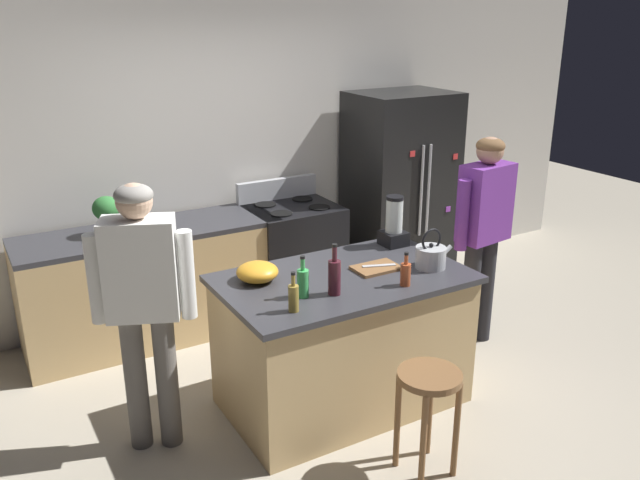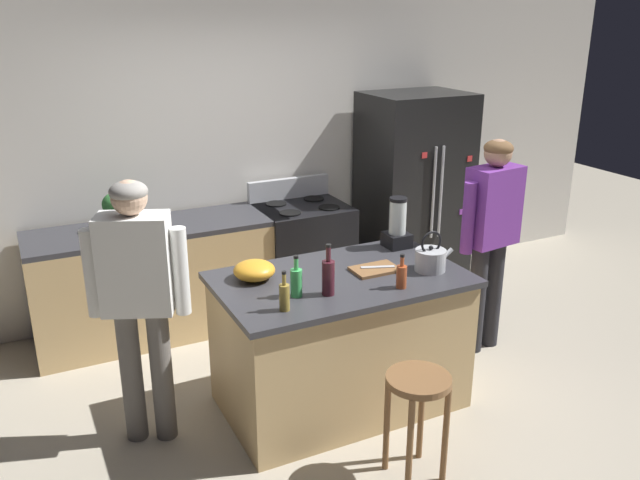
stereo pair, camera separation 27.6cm
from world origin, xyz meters
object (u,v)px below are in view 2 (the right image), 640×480
Objects in this scene: kitchen_island at (340,341)px; potted_plant at (116,209)px; bottle_cooking_sauce at (402,276)px; person_by_island_left at (138,290)px; blender_appliance at (397,226)px; refrigerator at (413,193)px; cutting_board at (375,269)px; chef_knife at (378,267)px; bar_stool at (417,399)px; bottle_soda at (296,282)px; person_by_sink_right at (491,226)px; bottle_vinegar at (284,296)px; stove_range at (303,255)px; mixing_bowl at (254,270)px; bottle_wine at (328,276)px; tea_kettle at (431,259)px.

kitchen_island is 5.26× the size of potted_plant.
potted_plant reaches higher than bottle_cooking_sauce.
person_by_island_left is 4.54× the size of blender_appliance.
person_by_island_left is at bearing -154.55° from refrigerator.
kitchen_island is 2.00m from potted_plant.
chef_knife is (0.02, -0.00, 0.01)m from cutting_board.
bottle_soda is at bearing 120.53° from bar_stool.
blender_appliance is at bearing 24.98° from bottle_soda.
refrigerator reaches higher than chef_knife.
person_by_sink_right is 5.49× the size of cutting_board.
chef_knife is at bearing 19.80° from bottle_vinegar.
mixing_bowl is at bearing -125.36° from stove_range.
person_by_island_left reaches higher than bottle_soda.
bottle_wine is (0.18, -0.06, 0.02)m from bottle_soda.
stove_range is 1.77m from tea_kettle.
chef_knife is (-0.35, -0.33, -0.13)m from blender_appliance.
tea_kettle is at bearing -45.68° from potted_plant.
potted_plant reaches higher than tea_kettle.
potted_plant is 2.30m from bottle_cooking_sauce.
person_by_island_left is 6.42× the size of bottle_soda.
bottle_cooking_sauce is at bearing -1.66° from bottle_vinegar.
kitchen_island is 0.87× the size of refrigerator.
cutting_board is at bearing -159.57° from chef_knife.
potted_plant is at bearing 107.66° from bottle_vinegar.
stove_range is at bearing 70.08° from bottle_wine.
kitchen_island is 4.37× the size of blender_appliance.
bottle_vinegar reaches higher than kitchen_island.
bottle_soda is 0.94m from tea_kettle.
tea_kettle is (0.94, -0.01, -0.02)m from bottle_soda.
bottle_cooking_sauce is 0.31m from chef_knife.
chef_knife is at bearing -48.92° from potted_plant.
blender_appliance reaches higher than bar_stool.
bottle_wine reaches higher than tea_kettle.
refrigerator is 8.40× the size of bottle_cooking_sauce.
person_by_island_left reaches higher than bottle_wine.
bottle_vinegar is at bearing -151.78° from blender_appliance.
blender_appliance is (1.71, -1.24, -0.02)m from potted_plant.
bottle_wine is (0.90, -1.76, -0.06)m from potted_plant.
tea_kettle reaches higher than kitchen_island.
bottle_cooking_sauce is 0.82× the size of mixing_bowl.
tea_kettle is (1.67, -1.71, -0.09)m from potted_plant.
kitchen_island is 2.47× the size of bar_stool.
bottle_soda reaches higher than kitchen_island.
refrigerator is 2.73m from bottle_vinegar.
mixing_bowl is 0.80m from chef_knife.
potted_plant reaches higher than bottle_soda.
bottle_soda is 1.16× the size of chef_knife.
bar_stool is at bearing -142.13° from person_by_sink_right.
bottle_vinegar is at bearing 178.34° from bottle_cooking_sauce.
refrigerator is 7.69× the size of bottle_vinegar.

